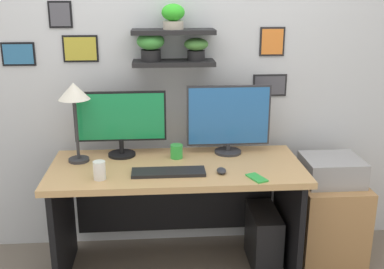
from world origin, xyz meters
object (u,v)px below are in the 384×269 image
at_px(desk, 177,193).
at_px(cell_phone, 257,178).
at_px(computer_mouse, 221,171).
at_px(keyboard, 168,172).
at_px(monitor_right, 228,119).
at_px(monitor_left, 120,120).
at_px(water_cup, 99,170).
at_px(computer_tower_right, 263,238).
at_px(printer, 332,170).
at_px(desk_lamp, 74,98).
at_px(coffee_mug, 177,151).
at_px(drawer_cabinet, 327,218).

bearing_deg(desk, cell_phone, -33.73).
bearing_deg(computer_mouse, desk, 142.54).
bearing_deg(keyboard, monitor_right, 40.68).
distance_m(monitor_left, water_cup, 0.46).
bearing_deg(computer_tower_right, monitor_right, 141.21).
bearing_deg(printer, computer_tower_right, -168.88).
bearing_deg(desk, printer, 3.93).
bearing_deg(monitor_left, desk_lamp, -160.27).
relative_size(keyboard, coffee_mug, 4.89).
height_order(monitor_right, desk_lamp, desk_lamp).
relative_size(monitor_right, computer_tower_right, 1.38).
bearing_deg(desk_lamp, coffee_mug, 1.35).
distance_m(coffee_mug, printer, 1.06).
relative_size(monitor_right, desk_lamp, 1.09).
xyz_separation_m(desk, keyboard, (-0.05, -0.19, 0.22)).
bearing_deg(desk_lamp, printer, 0.18).
xyz_separation_m(monitor_right, computer_mouse, (-0.09, -0.36, -0.22)).
distance_m(desk, water_cup, 0.58).
relative_size(keyboard, computer_tower_right, 1.10).
bearing_deg(coffee_mug, cell_phone, -40.62).
height_order(cell_phone, computer_tower_right, cell_phone).
bearing_deg(cell_phone, printer, 9.95).
distance_m(desk_lamp, water_cup, 0.51).
distance_m(desk, monitor_left, 0.60).
distance_m(cell_phone, drawer_cabinet, 0.85).
relative_size(keyboard, printer, 1.16).
bearing_deg(computer_mouse, cell_phone, -28.09).
relative_size(keyboard, cell_phone, 3.14).
height_order(computer_mouse, coffee_mug, coffee_mug).
distance_m(monitor_right, desk_lamp, 1.00).
relative_size(computer_mouse, drawer_cabinet, 0.16).
bearing_deg(desk_lamp, drawer_cabinet, 0.18).
bearing_deg(monitor_left, computer_mouse, -30.55).
bearing_deg(cell_phone, water_cup, 153.94).
height_order(desk, desk_lamp, desk_lamp).
relative_size(coffee_mug, printer, 0.24).
height_order(computer_mouse, desk_lamp, desk_lamp).
xyz_separation_m(keyboard, drawer_cabinet, (1.11, 0.26, -0.48)).
height_order(monitor_right, coffee_mug, monitor_right).
bearing_deg(monitor_right, monitor_left, -179.99).
bearing_deg(monitor_right, printer, -7.42).
bearing_deg(cell_phone, computer_tower_right, 43.58).
bearing_deg(computer_mouse, monitor_right, 75.82).
bearing_deg(computer_tower_right, printer, 11.12).
bearing_deg(computer_mouse, printer, 19.09).
bearing_deg(printer, monitor_left, 176.31).
bearing_deg(monitor_left, desk, -24.70).
distance_m(cell_phone, water_cup, 0.91).
relative_size(desk_lamp, drawer_cabinet, 0.92).
bearing_deg(printer, keyboard, -166.73).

